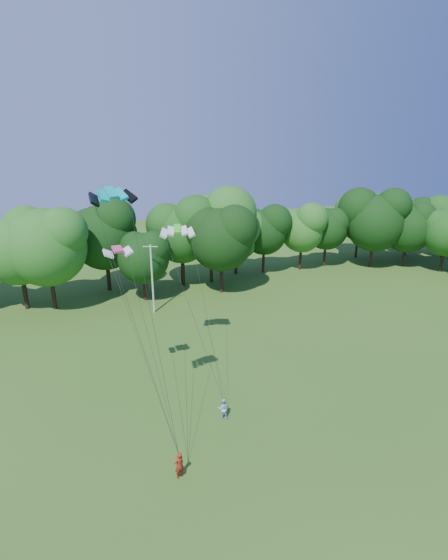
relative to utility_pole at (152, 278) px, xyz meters
name	(u,v)px	position (x,y,z in m)	size (l,w,h in m)	color
ground	(285,497)	(2.10, -28.88, -4.17)	(160.00, 160.00, 0.00)	#315A18
utility_pole	(152,278)	(0.00, 0.00, 0.00)	(1.55, 0.64, 8.11)	silver
kite_flyer_left	(179,465)	(-3.36, -25.28, -3.24)	(0.68, 0.45, 1.86)	maroon
kite_flyer_right	(223,408)	(1.15, -20.71, -3.36)	(0.79, 0.62, 1.63)	#B0D6F4
kite_teal	(111,192)	(-5.64, -21.42, 13.03)	(2.67, 1.64, 0.58)	#05A5A2
kite_green	(177,229)	(0.39, -11.41, 8.24)	(2.99, 1.81, 0.59)	#41D01F
kite_pink	(117,249)	(-5.04, -15.77, 8.19)	(2.13, 1.22, 0.34)	#C93769
tree_back_center	(221,232)	(9.49, 3.41, 3.78)	(8.76, 8.76, 12.74)	#2F2112
tree_back_east	(360,217)	(35.14, 10.52, 2.53)	(7.39, 7.39, 10.74)	#362715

